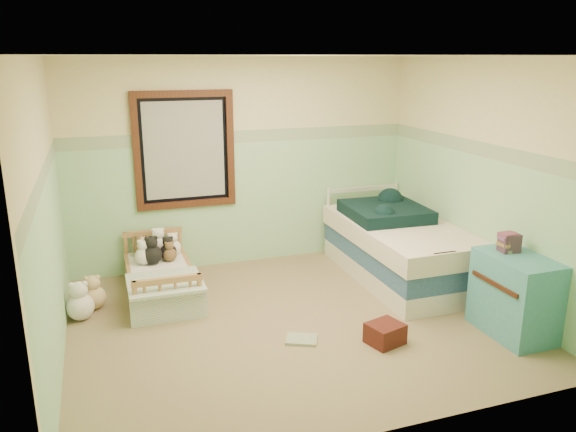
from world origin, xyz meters
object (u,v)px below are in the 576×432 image
object	(u,v)px
floor_book	(302,339)
twin_bed_frame	(399,269)
red_pillow	(385,333)
plush_floor_cream	(80,307)
toddler_bed_frame	(161,287)
dresser	(515,296)
plush_floor_tan	(94,298)

from	to	relation	value
floor_book	twin_bed_frame	bearing A→B (deg)	58.99
red_pillow	floor_book	xyz separation A→B (m)	(-0.70, 0.28, -0.08)
plush_floor_cream	floor_book	distance (m)	2.21
toddler_bed_frame	dresser	distance (m)	3.58
toddler_bed_frame	plush_floor_tan	size ratio (longest dim) A/B	5.55
plush_floor_tan	dresser	bearing A→B (deg)	-26.39
plush_floor_cream	plush_floor_tan	world-z (taller)	plush_floor_cream
plush_floor_cream	twin_bed_frame	world-z (taller)	plush_floor_cream
plush_floor_tan	twin_bed_frame	world-z (taller)	plush_floor_tan
plush_floor_cream	plush_floor_tan	xyz separation A→B (m)	(0.13, 0.22, -0.01)
twin_bed_frame	floor_book	xyz separation A→B (m)	(-1.60, -1.06, -0.10)
twin_bed_frame	dresser	world-z (taller)	dresser
toddler_bed_frame	red_pillow	world-z (taller)	red_pillow
plush_floor_tan	red_pillow	bearing A→B (deg)	-33.14
dresser	floor_book	xyz separation A→B (m)	(-1.90, 0.49, -0.37)
toddler_bed_frame	plush_floor_tan	xyz separation A→B (m)	(-0.69, -0.12, 0.03)
toddler_bed_frame	plush_floor_cream	bearing A→B (deg)	-157.42
twin_bed_frame	plush_floor_cream	bearing A→B (deg)	179.08
dresser	plush_floor_tan	bearing A→B (deg)	153.61
toddler_bed_frame	dresser	xyz separation A→B (m)	(2.99, -1.95, 0.29)
floor_book	toddler_bed_frame	bearing A→B (deg)	152.14
plush_floor_tan	dresser	xyz separation A→B (m)	(3.68, -1.83, 0.26)
plush_floor_cream	twin_bed_frame	distance (m)	3.50
plush_floor_tan	floor_book	xyz separation A→B (m)	(1.77, -1.33, -0.11)
twin_bed_frame	floor_book	size ratio (longest dim) A/B	7.32
plush_floor_cream	floor_book	size ratio (longest dim) A/B	0.96
plush_floor_cream	plush_floor_tan	size ratio (longest dim) A/B	1.10
plush_floor_tan	floor_book	bearing A→B (deg)	-36.87
red_pillow	floor_book	size ratio (longest dim) A/B	1.08
dresser	red_pillow	bearing A→B (deg)	170.00
plush_floor_tan	dresser	world-z (taller)	dresser
plush_floor_tan	dresser	distance (m)	4.11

